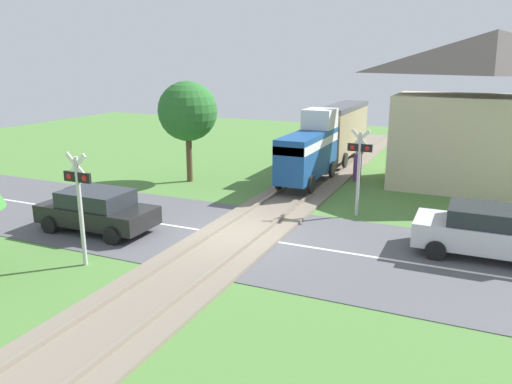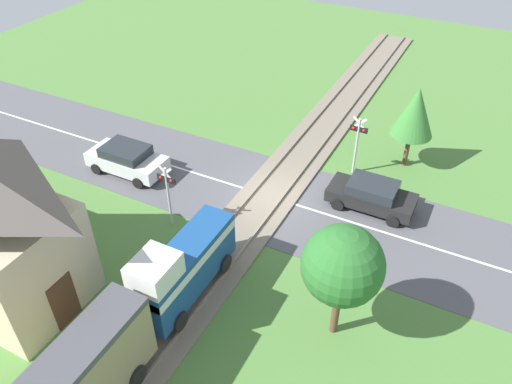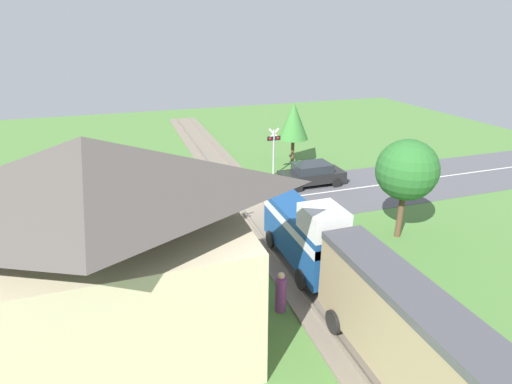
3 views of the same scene
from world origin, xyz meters
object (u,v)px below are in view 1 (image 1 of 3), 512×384
(car_near_crossing, at_px, (97,210))
(train, at_px, (330,137))
(car_far_side, at_px, (488,231))
(station_building, at_px, (488,113))
(crossing_signal_east_approach, at_px, (359,161))
(crossing_signal_west_approach, at_px, (79,195))
(pedestrian_by_station, at_px, (357,167))

(car_near_crossing, bearing_deg, train, 68.80)
(car_far_side, bearing_deg, station_building, 91.59)
(car_far_side, bearing_deg, train, 129.23)
(crossing_signal_east_approach, bearing_deg, car_near_crossing, -145.18)
(train, xyz_separation_m, car_far_side, (7.42, -9.09, -1.06))
(crossing_signal_east_approach, xyz_separation_m, station_building, (4.18, 6.18, 1.32))
(crossing_signal_west_approach, height_order, pedestrian_by_station, crossing_signal_west_approach)
(crossing_signal_west_approach, xyz_separation_m, station_building, (10.18, 13.93, 1.32))
(car_near_crossing, xyz_separation_m, station_building, (11.83, 11.49, 2.64))
(car_far_side, relative_size, crossing_signal_west_approach, 1.27)
(train, xyz_separation_m, car_near_crossing, (-4.64, -11.97, -1.11))
(train, xyz_separation_m, crossing_signal_west_approach, (-3.00, -14.41, 0.21))
(train, relative_size, crossing_signal_west_approach, 3.61)
(crossing_signal_west_approach, bearing_deg, car_near_crossing, 124.00)
(car_far_side, distance_m, station_building, 9.00)
(train, distance_m, pedestrian_by_station, 2.46)
(train, relative_size, car_far_side, 2.84)
(pedestrian_by_station, bearing_deg, station_building, 8.23)
(train, relative_size, crossing_signal_east_approach, 3.61)
(train, distance_m, station_building, 7.36)
(car_near_crossing, xyz_separation_m, pedestrian_by_station, (6.41, 10.71, -0.05))
(car_far_side, height_order, crossing_signal_west_approach, crossing_signal_west_approach)
(car_near_crossing, relative_size, car_far_side, 0.98)
(crossing_signal_west_approach, bearing_deg, crossing_signal_east_approach, 52.26)
(crossing_signal_west_approach, distance_m, pedestrian_by_station, 14.05)
(car_near_crossing, xyz_separation_m, car_far_side, (12.07, 2.88, 0.05))
(train, xyz_separation_m, crossing_signal_east_approach, (3.00, -6.66, 0.21))
(car_far_side, xyz_separation_m, crossing_signal_west_approach, (-10.42, -5.32, 1.27))
(pedestrian_by_station, bearing_deg, crossing_signal_west_approach, -109.95)
(car_far_side, bearing_deg, crossing_signal_east_approach, 151.16)
(car_near_crossing, bearing_deg, pedestrian_by_station, 59.08)
(crossing_signal_west_approach, relative_size, pedestrian_by_station, 2.10)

